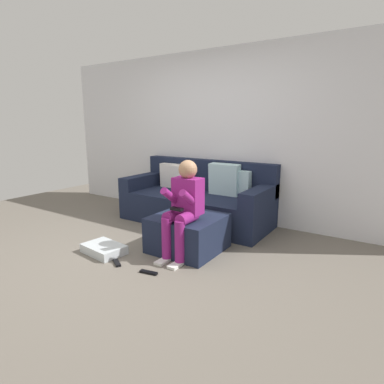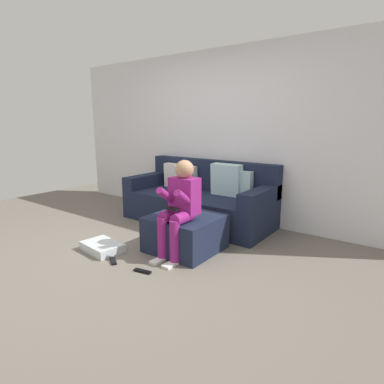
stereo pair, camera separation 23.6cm
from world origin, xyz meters
name	(u,v)px [view 1 (the left image)]	position (x,y,z in m)	size (l,w,h in m)	color
ground_plane	(126,257)	(0.00, 0.00, 0.00)	(7.80, 7.80, 0.00)	#6B6359
wall_back	(215,136)	(0.00, 2.02, 1.27)	(6.00, 0.10, 2.54)	silver
couch_sectional	(198,200)	(-0.04, 1.57, 0.33)	(2.22, 0.93, 0.91)	#192138
ottoman	(188,233)	(0.46, 0.57, 0.21)	(0.76, 0.75, 0.41)	#192138
person_seated	(183,205)	(0.52, 0.38, 0.60)	(0.32, 0.56, 1.08)	#8C1E72
storage_bin	(104,249)	(-0.29, -0.05, 0.05)	(0.48, 0.33, 0.10)	silver
remote_near_ottoman	(149,272)	(0.47, -0.16, 0.01)	(0.19, 0.05, 0.02)	black
remote_by_storage_bin	(117,263)	(0.04, -0.18, 0.01)	(0.18, 0.05, 0.02)	black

